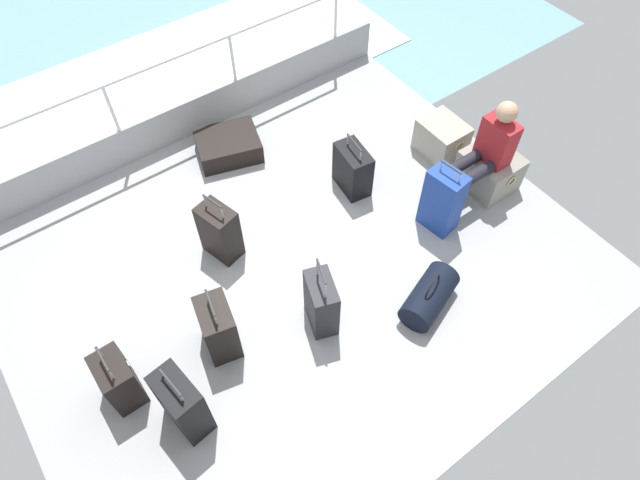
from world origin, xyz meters
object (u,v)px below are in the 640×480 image
(suitcase_1, at_px, (321,303))
(duffel_bag, at_px, (429,296))
(suitcase_5, at_px, (182,404))
(suitcase_6, at_px, (220,232))
(suitcase_7, at_px, (228,146))
(suitcase_0, at_px, (218,328))
(suitcase_4, at_px, (442,201))
(cargo_crate_0, at_px, (441,138))
(passenger_seated, at_px, (485,151))
(suitcase_3, at_px, (353,169))
(suitcase_2, at_px, (118,380))
(cargo_crate_1, at_px, (489,170))

(suitcase_1, height_order, duffel_bag, suitcase_1)
(suitcase_1, xyz_separation_m, suitcase_5, (0.10, -1.35, 0.04))
(suitcase_1, bearing_deg, duffel_bag, 62.56)
(suitcase_6, distance_m, suitcase_7, 1.32)
(suitcase_0, relative_size, suitcase_4, 0.87)
(cargo_crate_0, height_order, duffel_bag, duffel_bag)
(passenger_seated, relative_size, suitcase_1, 1.39)
(suitcase_1, relative_size, suitcase_4, 0.97)
(cargo_crate_0, xyz_separation_m, suitcase_5, (1.02, -3.63, 0.13))
(suitcase_3, xyz_separation_m, suitcase_7, (-1.17, -0.79, -0.14))
(suitcase_1, bearing_deg, suitcase_7, 170.18)
(suitcase_7, relative_size, duffel_bag, 1.20)
(cargo_crate_0, relative_size, suitcase_5, 0.69)
(suitcase_3, relative_size, suitcase_4, 0.78)
(cargo_crate_0, xyz_separation_m, suitcase_0, (0.61, -3.09, 0.08))
(suitcase_2, relative_size, suitcase_3, 1.04)
(suitcase_2, height_order, suitcase_5, suitcase_5)
(suitcase_3, height_order, duffel_bag, suitcase_3)
(cargo_crate_1, bearing_deg, suitcase_7, -135.21)
(suitcase_2, bearing_deg, suitcase_6, 119.52)
(suitcase_3, xyz_separation_m, suitcase_4, (0.89, 0.38, 0.10))
(suitcase_2, distance_m, suitcase_6, 1.55)
(suitcase_2, relative_size, suitcase_6, 0.89)
(passenger_seated, relative_size, suitcase_6, 1.48)
(cargo_crate_0, height_order, suitcase_4, suitcase_4)
(suitcase_1, relative_size, suitcase_6, 1.07)
(cargo_crate_1, xyz_separation_m, suitcase_0, (-0.03, -3.16, 0.08))
(suitcase_3, distance_m, suitcase_6, 1.50)
(cargo_crate_0, height_order, suitcase_5, suitcase_5)
(suitcase_0, height_order, duffel_bag, suitcase_0)
(suitcase_1, distance_m, duffel_bag, 0.97)
(suitcase_6, bearing_deg, cargo_crate_0, 84.81)
(cargo_crate_1, height_order, suitcase_4, suitcase_4)
(cargo_crate_0, bearing_deg, suitcase_5, -74.31)
(suitcase_0, height_order, suitcase_4, suitcase_4)
(suitcase_0, distance_m, suitcase_6, 0.98)
(cargo_crate_0, height_order, suitcase_3, suitcase_3)
(suitcase_2, distance_m, suitcase_4, 3.24)
(suitcase_6, bearing_deg, suitcase_5, -39.51)
(duffel_bag, bearing_deg, suitcase_5, -98.81)
(suitcase_7, bearing_deg, cargo_crate_1, 44.79)
(cargo_crate_1, relative_size, suitcase_1, 0.72)
(suitcase_4, xyz_separation_m, suitcase_5, (0.29, -2.91, -0.03))
(suitcase_0, bearing_deg, suitcase_3, 111.05)
(suitcase_0, xyz_separation_m, suitcase_3, (-0.77, 2.00, -0.03))
(suitcase_7, distance_m, duffel_bag, 2.74)
(suitcase_5, bearing_deg, suitcase_3, 114.99)
(suitcase_0, distance_m, duffel_bag, 1.84)
(suitcase_7, bearing_deg, duffel_bag, 9.74)
(suitcase_4, relative_size, suitcase_5, 1.09)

